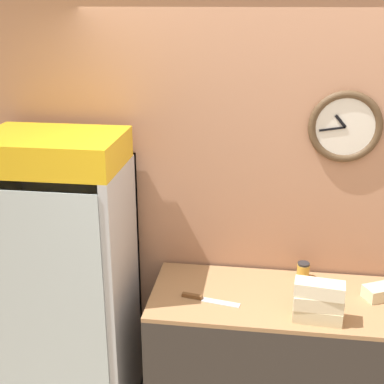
# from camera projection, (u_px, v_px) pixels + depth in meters

# --- Properties ---
(wall_back) EXTENTS (5.20, 0.10, 2.70)m
(wall_back) POSITION_uv_depth(u_px,v_px,m) (291.00, 205.00, 3.26)
(wall_back) COLOR #AD7A5B
(wall_back) RESTS_ON ground_plane
(prep_counter) EXTENTS (1.57, 0.65, 0.94)m
(prep_counter) POSITION_uv_depth(u_px,v_px,m) (283.00, 365.00, 3.21)
(prep_counter) COLOR #332D28
(prep_counter) RESTS_ON ground_plane
(beverage_cooler) EXTENTS (0.78, 0.62, 1.85)m
(beverage_cooler) POSITION_uv_depth(u_px,v_px,m) (67.00, 266.00, 3.26)
(beverage_cooler) COLOR #B2B7BC
(beverage_cooler) RESTS_ON ground_plane
(sandwich_stack_bottom) EXTENTS (0.26, 0.13, 0.08)m
(sandwich_stack_bottom) POSITION_uv_depth(u_px,v_px,m) (317.00, 314.00, 2.82)
(sandwich_stack_bottom) COLOR beige
(sandwich_stack_bottom) RESTS_ON prep_counter
(sandwich_stack_middle) EXTENTS (0.26, 0.12, 0.08)m
(sandwich_stack_middle) POSITION_uv_depth(u_px,v_px,m) (318.00, 302.00, 2.79)
(sandwich_stack_middle) COLOR beige
(sandwich_stack_middle) RESTS_ON sandwich_stack_bottom
(sandwich_stack_top) EXTENTS (0.27, 0.14, 0.08)m
(sandwich_stack_top) POSITION_uv_depth(u_px,v_px,m) (320.00, 289.00, 2.77)
(sandwich_stack_top) COLOR beige
(sandwich_stack_top) RESTS_ON sandwich_stack_middle
(sandwich_flat_left) EXTENTS (0.26, 0.20, 0.07)m
(sandwich_flat_left) POSITION_uv_depth(u_px,v_px,m) (384.00, 291.00, 3.04)
(sandwich_flat_left) COLOR beige
(sandwich_flat_left) RESTS_ON prep_counter
(chefs_knife) EXTENTS (0.34, 0.10, 0.02)m
(chefs_knife) POSITION_uv_depth(u_px,v_px,m) (202.00, 298.00, 3.03)
(chefs_knife) COLOR silver
(chefs_knife) RESTS_ON prep_counter
(condiment_jar) EXTENTS (0.08, 0.08, 0.10)m
(condiment_jar) POSITION_uv_depth(u_px,v_px,m) (303.00, 271.00, 3.24)
(condiment_jar) COLOR gold
(condiment_jar) RESTS_ON prep_counter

